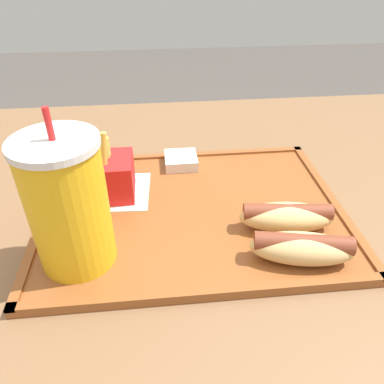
{
  "coord_description": "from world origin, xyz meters",
  "views": [
    {
      "loc": [
        0.02,
        0.4,
        1.12
      ],
      "look_at": [
        -0.03,
        -0.04,
        0.81
      ],
      "focal_mm": 35.0,
      "sensor_mm": 36.0,
      "label": 1
    }
  ],
  "objects_px": {
    "soda_cup": "(68,204)",
    "sauce_cup_mayo": "(181,160)",
    "hot_dog_near": "(287,216)",
    "fries_carton": "(104,177)",
    "hot_dog_far": "(302,247)"
  },
  "relations": [
    {
      "from": "hot_dog_far",
      "to": "sauce_cup_mayo",
      "type": "xyz_separation_m",
      "value": [
        0.13,
        -0.25,
        -0.01
      ]
    },
    {
      "from": "soda_cup",
      "to": "hot_dog_near",
      "type": "height_order",
      "value": "soda_cup"
    },
    {
      "from": "soda_cup",
      "to": "hot_dog_near",
      "type": "xyz_separation_m",
      "value": [
        -0.27,
        -0.03,
        -0.06
      ]
    },
    {
      "from": "soda_cup",
      "to": "fries_carton",
      "type": "bearing_deg",
      "value": -99.31
    },
    {
      "from": "soda_cup",
      "to": "sauce_cup_mayo",
      "type": "relative_size",
      "value": 3.62
    },
    {
      "from": "sauce_cup_mayo",
      "to": "hot_dog_near",
      "type": "bearing_deg",
      "value": 125.2
    },
    {
      "from": "soda_cup",
      "to": "fries_carton",
      "type": "distance_m",
      "value": 0.15
    },
    {
      "from": "fries_carton",
      "to": "hot_dog_far",
      "type": "bearing_deg",
      "value": 146.22
    },
    {
      "from": "sauce_cup_mayo",
      "to": "fries_carton",
      "type": "bearing_deg",
      "value": 32.02
    },
    {
      "from": "soda_cup",
      "to": "hot_dog_near",
      "type": "bearing_deg",
      "value": -174.39
    },
    {
      "from": "hot_dog_near",
      "to": "fries_carton",
      "type": "relative_size",
      "value": 1.2
    },
    {
      "from": "hot_dog_far",
      "to": "hot_dog_near",
      "type": "distance_m",
      "value": 0.06
    },
    {
      "from": "hot_dog_near",
      "to": "soda_cup",
      "type": "bearing_deg",
      "value": 5.61
    },
    {
      "from": "sauce_cup_mayo",
      "to": "hot_dog_far",
      "type": "bearing_deg",
      "value": 117.88
    },
    {
      "from": "hot_dog_near",
      "to": "sauce_cup_mayo",
      "type": "distance_m",
      "value": 0.23
    }
  ]
}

